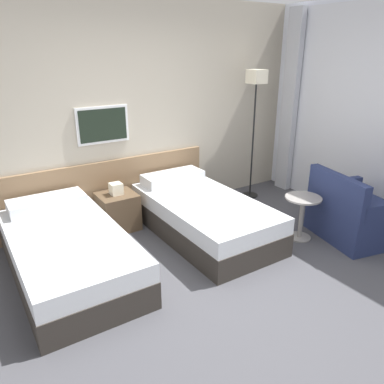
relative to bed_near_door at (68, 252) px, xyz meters
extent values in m
plane|color=#47474C|center=(1.18, -1.05, -0.23)|extent=(16.00, 16.00, 0.00)
cube|color=#B7AD99|center=(1.18, 1.00, 1.12)|extent=(10.00, 0.06, 2.70)
cube|color=#846647|center=(0.80, 0.95, 0.16)|extent=(2.75, 0.04, 0.80)
cube|color=white|center=(0.80, 0.96, 1.01)|extent=(0.64, 0.03, 0.44)
cube|color=black|center=(0.80, 0.94, 1.01)|extent=(0.58, 0.01, 0.38)
cube|color=#B7BAC1|center=(3.59, 0.62, 1.09)|extent=(0.10, 0.24, 2.64)
cube|color=#332D28|center=(0.00, -0.03, -0.10)|extent=(1.00, 1.91, 0.26)
cube|color=silver|center=(0.00, -0.03, 0.12)|extent=(0.99, 1.89, 0.18)
cube|color=silver|center=(0.00, 0.69, 0.28)|extent=(0.80, 0.34, 0.13)
cube|color=#332D28|center=(1.60, -0.03, -0.10)|extent=(1.00, 1.91, 0.26)
cube|color=silver|center=(1.60, -0.03, 0.12)|extent=(0.99, 1.89, 0.18)
cube|color=silver|center=(1.60, 0.69, 0.28)|extent=(0.80, 0.34, 0.13)
cube|color=brown|center=(0.80, 0.68, -0.01)|extent=(0.45, 0.43, 0.45)
cube|color=beige|center=(0.80, 0.68, 0.29)|extent=(0.14, 0.14, 0.14)
cylinder|color=black|center=(2.90, 0.63, -0.23)|extent=(0.24, 0.24, 0.02)
cylinder|color=black|center=(2.90, 0.63, 0.60)|extent=(0.02, 0.02, 1.63)
cube|color=beige|center=(2.90, 0.63, 1.51)|extent=(0.21, 0.21, 0.18)
cylinder|color=gray|center=(2.49, -0.72, -0.23)|extent=(0.27, 0.27, 0.01)
cylinder|color=gray|center=(2.49, -0.72, 0.02)|extent=(0.05, 0.05, 0.48)
cylinder|color=gray|center=(2.49, -0.72, 0.27)|extent=(0.41, 0.41, 0.02)
cube|color=navy|center=(3.07, -1.06, -0.03)|extent=(0.99, 1.03, 0.41)
cube|color=navy|center=(2.73, -0.98, 0.38)|extent=(0.29, 0.87, 0.41)
cube|color=navy|center=(3.16, -0.68, 0.26)|extent=(0.69, 0.24, 0.18)
camera|label=1|loc=(-0.72, -3.35, 1.86)|focal=35.00mm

